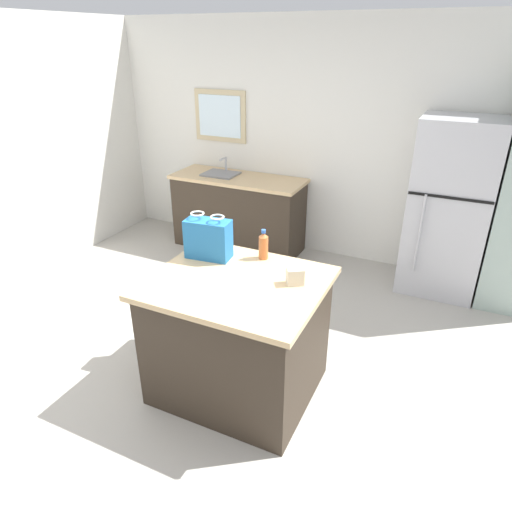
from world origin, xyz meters
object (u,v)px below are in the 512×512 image
Objects in this scene: kitchen_island at (238,336)px; shopping_bag at (208,239)px; refrigerator at (448,209)px; bottle at (263,246)px; small_box at (295,276)px.

shopping_bag is at bearing 146.56° from kitchen_island.
refrigerator is 2.51m from shopping_bag.
shopping_bag is 0.40m from bottle.
shopping_bag is at bearing -157.69° from bottle.
refrigerator is 2.25m from small_box.
refrigerator reaches higher than shopping_bag.
refrigerator is at bearing 69.41° from small_box.
shopping_bag reaches higher than kitchen_island.
bottle is (-1.14, -1.85, 0.15)m from refrigerator.
refrigerator reaches higher than kitchen_island.
kitchen_island is 0.67× the size of refrigerator.
shopping_bag is 0.73m from small_box.
shopping_bag reaches higher than small_box.
kitchen_island is 0.64m from small_box.
bottle reaches higher than small_box.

